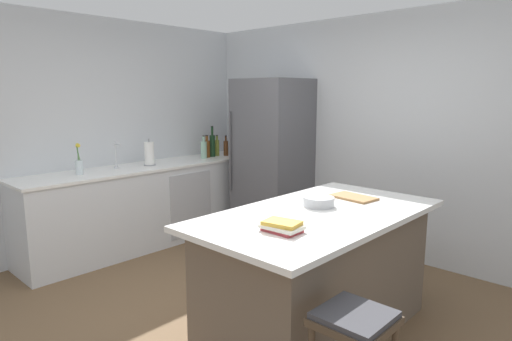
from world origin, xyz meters
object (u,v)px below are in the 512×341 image
olive_oil_bottle (217,147)px  gin_bottle (204,149)px  sink_faucet (116,155)px  flower_vase (79,164)px  wine_bottle (212,145)px  whiskey_bottle (207,148)px  vinegar_bottle (231,146)px  cookbook_stack (282,226)px  hot_sauce_bottle (232,147)px  kitchen_island (318,272)px  refrigerator (272,159)px  bar_stool (354,336)px  mixing_bowl (319,202)px  paper_towel_roll (149,154)px  syrup_bottle (226,148)px  cutting_board (353,197)px

olive_oil_bottle → gin_bottle: bearing=-78.2°
sink_faucet → olive_oil_bottle: size_ratio=1.08×
flower_vase → wine_bottle: (0.02, 1.80, 0.05)m
olive_oil_bottle → whiskey_bottle: bearing=-85.0°
vinegar_bottle → cookbook_stack: size_ratio=1.28×
hot_sauce_bottle → olive_oil_bottle: bearing=-90.7°
kitchen_island → refrigerator: refrigerator is taller
flower_vase → cookbook_stack: bearing=0.2°
whiskey_bottle → refrigerator: bearing=20.4°
wine_bottle → whiskey_bottle: (-0.00, -0.09, -0.04)m
hot_sauce_bottle → gin_bottle: size_ratio=0.79×
olive_oil_bottle → hot_sauce_bottle: bearing=89.3°
hot_sauce_bottle → whiskey_bottle: 0.47m
hot_sauce_bottle → gin_bottle: 0.56m
hot_sauce_bottle → vinegar_bottle: vinegar_bottle is taller
bar_stool → sink_faucet: 3.48m
mixing_bowl → bar_stool: bearing=-45.7°
sink_faucet → cookbook_stack: sink_faucet is taller
sink_faucet → olive_oil_bottle: sink_faucet is taller
whiskey_bottle → gin_bottle: 0.10m
flower_vase → olive_oil_bottle: (-0.00, 1.89, 0.01)m
bar_stool → paper_towel_roll: size_ratio=2.21×
bar_stool → syrup_bottle: (-3.26, 2.15, 0.48)m
flower_vase → vinegar_bottle: size_ratio=0.98×
gin_bottle → cookbook_stack: bearing=-31.2°
bar_stool → flower_vase: 3.38m
olive_oil_bottle → cutting_board: bearing=-17.7°
hot_sauce_bottle → mixing_bowl: size_ratio=0.99×
syrup_bottle → wine_bottle: (-0.06, -0.18, 0.05)m
wine_bottle → bar_stool: bearing=-30.6°
wine_bottle → cookbook_stack: wine_bottle is taller
kitchen_island → wine_bottle: (-2.60, 1.26, 0.62)m
kitchen_island → gin_bottle: gin_bottle is taller
gin_bottle → bar_stool: bearing=-28.5°
hot_sauce_bottle → cookbook_stack: bearing=-38.6°
syrup_bottle → cutting_board: (2.50, -0.91, -0.11)m
sink_faucet → hot_sauce_bottle: (0.04, 1.73, -0.06)m
gin_bottle → cutting_board: 2.58m
refrigerator → vinegar_bottle: size_ratio=5.85×
kitchen_island → cutting_board: cutting_board is taller
sink_faucet → refrigerator: bearing=60.0°
refrigerator → cookbook_stack: size_ratio=7.51×
paper_towel_roll → cutting_board: (2.55, 0.25, -0.14)m
kitchen_island → hot_sauce_bottle: 3.13m
paper_towel_roll → gin_bottle: paper_towel_roll is taller
whiskey_bottle → cookbook_stack: (2.70, -1.70, -0.10)m
sink_faucet → paper_towel_roll: (0.07, 0.38, -0.02)m
paper_towel_roll → cutting_board: size_ratio=0.84×
syrup_bottle → wine_bottle: wine_bottle is taller
flower_vase → paper_towel_roll: bearing=88.1°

